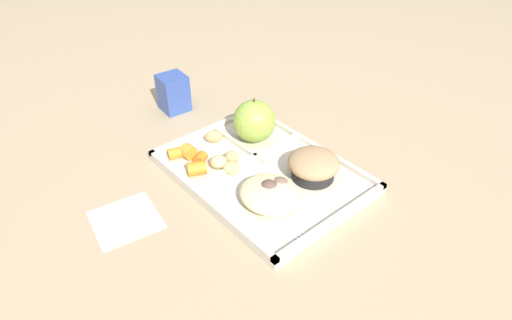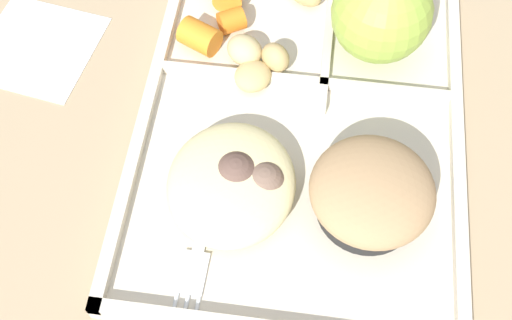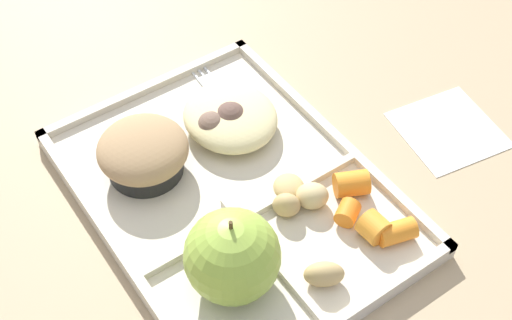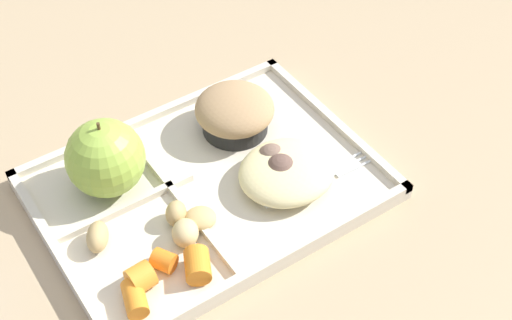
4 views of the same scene
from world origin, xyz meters
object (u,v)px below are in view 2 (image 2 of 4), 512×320
Objects in this scene: bran_muffin at (371,194)px; lunch_tray at (300,124)px; plastic_fork at (201,239)px; green_apple at (381,13)px.

lunch_tray is at bearing -142.17° from bran_muffin.
lunch_tray is at bearing 151.08° from plastic_fork.
green_apple is 0.17m from bran_muffin.
plastic_fork is (0.21, -0.12, -0.04)m from green_apple.
green_apple reaches higher than plastic_fork.
bran_muffin is at bearing 108.78° from plastic_fork.
plastic_fork is (0.12, -0.06, 0.01)m from lunch_tray.
green_apple is (-0.09, 0.06, 0.05)m from lunch_tray.
bran_muffin is (0.16, 0.00, -0.02)m from green_apple.
lunch_tray is 0.12m from green_apple.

